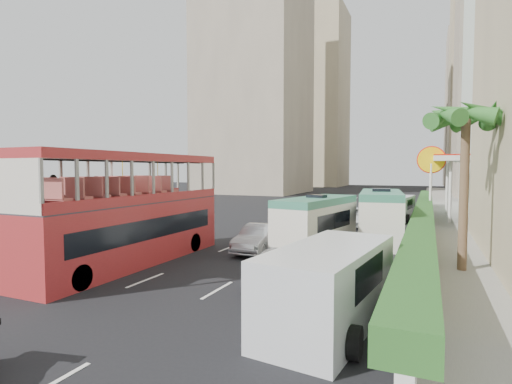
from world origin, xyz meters
The scene contains 18 objects.
ground_plane centered at (0.00, 0.00, 0.00)m, with size 200.00×200.00×0.00m, color black.
double_decker_bus centered at (-6.00, 0.00, 2.53)m, with size 2.50×11.00×5.06m, color #B0292A.
car_silver_lane_a centered at (-1.70, 4.81, 0.00)m, with size 1.51×4.34×1.43m, color silver.
car_silver_lane_b centered at (1.19, -0.43, 0.00)m, with size 1.58×3.93×1.34m, color silver.
van_asset centered at (1.45, 16.82, 0.00)m, with size 2.25×4.89×1.36m, color silver.
minibus_near centered at (0.96, 6.49, 1.41)m, with size 2.13×6.38×2.83m, color silver.
minibus_far centered at (3.89, 10.26, 1.52)m, with size 2.28×6.85×3.04m, color silver.
panel_van_near centered at (4.02, -3.58, 1.11)m, with size 2.22×5.56×2.22m, color silver.
panel_van_far centered at (4.04, 21.30, 1.03)m, with size 2.07×5.17×2.07m, color silver.
sidewalk centered at (9.00, 25.00, 0.09)m, with size 6.00×120.00×0.18m, color #99968C.
kerb_wall centered at (6.20, 14.00, 0.68)m, with size 0.30×44.00×1.00m, color silver.
hedge centered at (6.20, 14.00, 1.53)m, with size 1.10×44.00×0.70m, color #2D6626.
palm_tree centered at (7.80, 4.00, 3.38)m, with size 0.36×0.36×6.40m, color brown.
shell_station centered at (10.00, 23.00, 2.75)m, with size 6.50×8.00×5.50m, color silver.
tower_far_a centered at (17.00, 82.00, 22.00)m, with size 14.00×14.00×44.00m, color tan.
tower_far_b centered at (17.00, 104.00, 20.00)m, with size 14.00×14.00×40.00m, color tan.
tower_left_a centered at (-24.00, 55.00, 26.00)m, with size 18.00×18.00×52.00m, color tan.
tower_left_b centered at (-22.00, 90.00, 23.00)m, with size 16.00×16.00×46.00m, color tan.
Camera 1 is at (6.48, -14.36, 4.33)m, focal length 28.00 mm.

